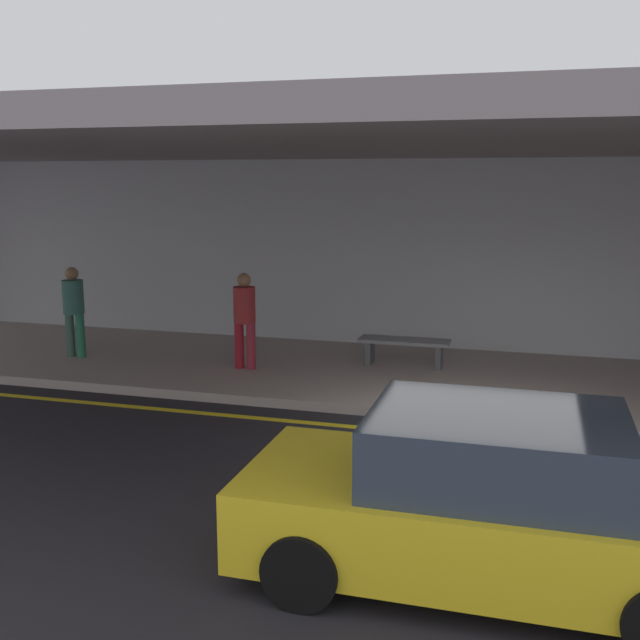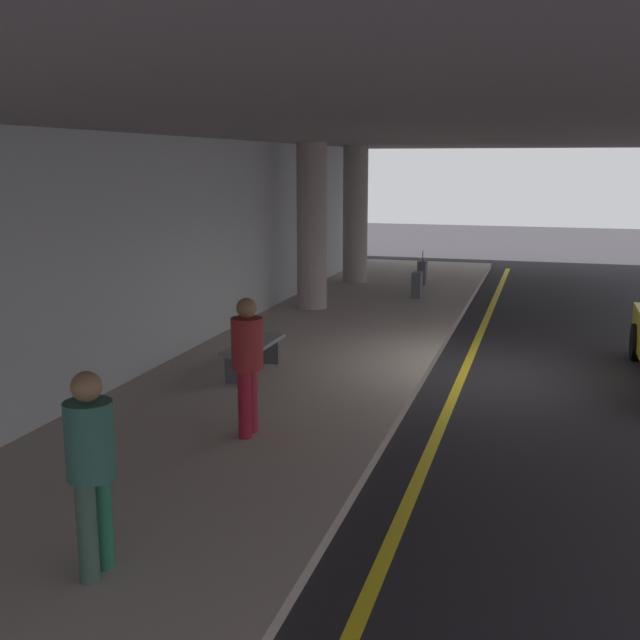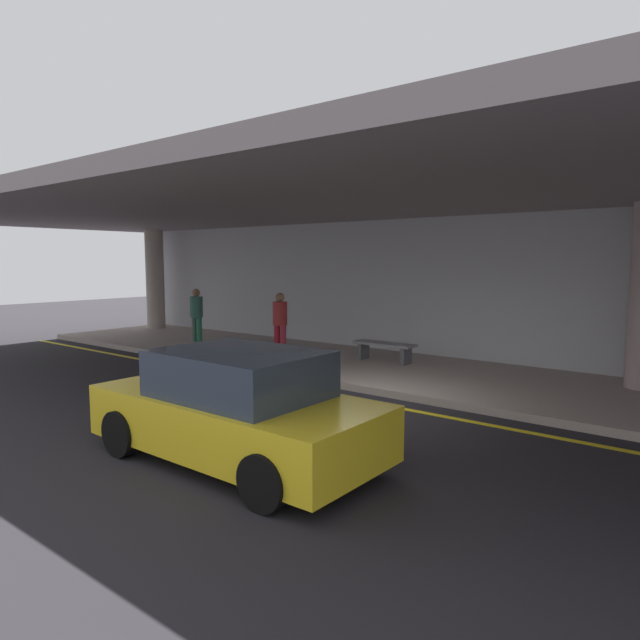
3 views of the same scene
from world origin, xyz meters
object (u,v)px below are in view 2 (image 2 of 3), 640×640
support_column_center (355,215)px  traveler_with_luggage (247,357)px  support_column_left_mid (312,226)px  bench_metal (254,351)px  suitcase_upright_primary (422,272)px  suitcase_upright_secondary (417,285)px  person_waiting_for_ride (91,460)px

support_column_center → traveler_with_luggage: bearing=-172.1°
support_column_left_mid → bench_metal: (-5.53, -0.74, -1.47)m
support_column_center → suitcase_upright_primary: 2.38m
support_column_center → suitcase_upright_primary: bearing=-86.2°
support_column_center → suitcase_upright_secondary: size_ratio=4.06×
person_waiting_for_ride → suitcase_upright_secondary: bearing=166.1°
suitcase_upright_primary → bench_metal: 9.71m
person_waiting_for_ride → suitcase_upright_secondary: 13.51m
support_column_left_mid → person_waiting_for_ride: size_ratio=2.17×
suitcase_upright_primary → traveler_with_luggage: bearing=166.9°
support_column_center → suitcase_upright_primary: size_ratio=4.06×
support_column_center → suitcase_upright_secondary: support_column_center is taller
support_column_left_mid → suitcase_upright_primary: (4.12, -1.84, -1.51)m
support_column_center → traveler_with_luggage: (-12.16, -1.70, -0.86)m
person_waiting_for_ride → traveler_with_luggage: bearing=168.0°
support_column_center → bench_metal: size_ratio=2.28×
support_column_center → person_waiting_for_ride: bearing=-173.6°
suitcase_upright_primary → bench_metal: bearing=161.1°
support_column_center → bench_metal: bearing=-175.5°
traveler_with_luggage → suitcase_upright_secondary: (10.13, -0.35, -0.65)m
person_waiting_for_ride → suitcase_upright_secondary: person_waiting_for_ride is taller
support_column_center → traveler_with_luggage: 12.31m
support_column_center → person_waiting_for_ride: (-15.52, -1.73, -0.86)m
suitcase_upright_primary → bench_metal: size_ratio=0.56×
traveler_with_luggage → suitcase_upright_primary: (12.28, -0.14, -0.65)m
traveler_with_luggage → suitcase_upright_primary: traveler_with_luggage is taller
support_column_center → suitcase_upright_secondary: 3.26m
support_column_left_mid → bench_metal: 5.77m
support_column_center → person_waiting_for_ride: size_ratio=2.17×
support_column_left_mid → suitcase_upright_secondary: (1.97, -2.05, -1.51)m
suitcase_upright_primary → suitcase_upright_secondary: (-2.15, -0.22, 0.00)m
traveler_with_luggage → support_column_center: bearing=-171.0°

